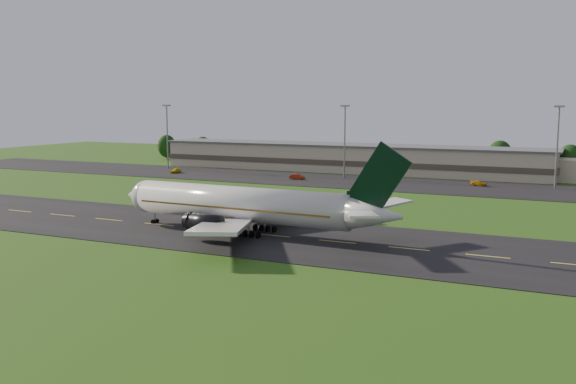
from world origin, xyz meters
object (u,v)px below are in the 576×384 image
at_px(light_mast_centre, 345,132).
at_px(light_mast_west, 167,129).
at_px(terminal, 367,159).
at_px(light_mast_east, 558,137).
at_px(service_vehicle_a, 176,170).
at_px(service_vehicle_c, 380,180).
at_px(service_vehicle_b, 297,177).
at_px(service_vehicle_d, 479,183).
at_px(airliner, 245,205).

bearing_deg(light_mast_centre, light_mast_west, 180.00).
xyz_separation_m(terminal, light_mast_east, (53.60, -16.18, 8.75)).
relative_size(light_mast_west, service_vehicle_a, 4.81).
distance_m(light_mast_centre, service_vehicle_c, 18.64).
bearing_deg(service_vehicle_c, light_mast_centre, 177.98).
xyz_separation_m(service_vehicle_b, service_vehicle_d, (47.35, 7.39, -0.11)).
height_order(airliner, light_mast_west, light_mast_west).
relative_size(service_vehicle_b, service_vehicle_d, 1.04).
bearing_deg(service_vehicle_c, terminal, 142.41).
height_order(airliner, service_vehicle_b, airliner).
distance_m(light_mast_centre, service_vehicle_a, 52.27).
relative_size(airliner, service_vehicle_b, 11.82).
height_order(light_mast_west, service_vehicle_a, light_mast_west).
distance_m(airliner, service_vehicle_a, 93.18).
xyz_separation_m(terminal, service_vehicle_a, (-51.21, -26.65, -3.17)).
distance_m(light_mast_west, service_vehicle_c, 73.84).
relative_size(light_mast_east, service_vehicle_a, 4.81).
relative_size(terminal, light_mast_west, 7.13).
relative_size(light_mast_east, service_vehicle_d, 4.89).
relative_size(service_vehicle_a, service_vehicle_c, 0.87).
relative_size(airliner, service_vehicle_a, 12.12).
height_order(light_mast_west, light_mast_centre, same).
bearing_deg(service_vehicle_d, service_vehicle_a, 112.37).
distance_m(terminal, service_vehicle_a, 57.81).
relative_size(light_mast_east, service_vehicle_c, 4.20).
bearing_deg(light_mast_centre, service_vehicle_d, -3.89).
bearing_deg(light_mast_east, light_mast_west, 180.00).
xyz_separation_m(light_mast_west, service_vehicle_d, (97.21, -2.53, -12.03)).
bearing_deg(service_vehicle_b, light_mast_west, 81.17).
bearing_deg(service_vehicle_a, light_mast_centre, 6.78).
bearing_deg(light_mast_east, service_vehicle_a, -174.30).
bearing_deg(service_vehicle_b, service_vehicle_a, 93.21).
bearing_deg(service_vehicle_c, light_mast_east, 35.75).
distance_m(terminal, light_mast_east, 56.67).
distance_m(airliner, service_vehicle_d, 81.58).
height_order(light_mast_centre, service_vehicle_a, light_mast_centre).
bearing_deg(light_mast_west, terminal, 14.76).
height_order(light_mast_west, service_vehicle_c, light_mast_west).
bearing_deg(airliner, service_vehicle_a, 133.72).
relative_size(light_mast_west, service_vehicle_d, 4.89).
xyz_separation_m(airliner, service_vehicle_a, (-61.87, 69.57, -3.84)).
bearing_deg(airliner, service_vehicle_c, 91.69).
distance_m(light_mast_west, service_vehicle_a, 18.85).
distance_m(terminal, light_mast_centre, 18.45).
height_order(airliner, service_vehicle_a, airliner).
bearing_deg(light_mast_west, service_vehicle_d, -1.49).
height_order(light_mast_west, service_vehicle_b, light_mast_west).
xyz_separation_m(light_mast_east, service_vehicle_c, (-42.46, -6.84, -11.96)).
relative_size(light_mast_centre, service_vehicle_b, 4.69).
xyz_separation_m(light_mast_west, light_mast_east, (115.00, 0.00, 0.00)).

